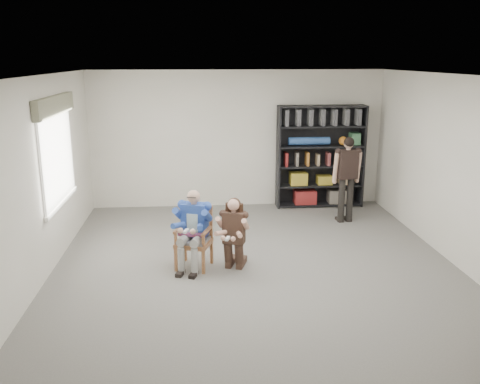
{
  "coord_description": "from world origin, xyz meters",
  "views": [
    {
      "loc": [
        -0.85,
        -6.84,
        3.04
      ],
      "look_at": [
        -0.2,
        0.6,
        1.05
      ],
      "focal_mm": 38.0,
      "sensor_mm": 36.0,
      "label": 1
    }
  ],
  "objects_px": {
    "seated_man": "(193,229)",
    "kneeling_woman": "(233,234)",
    "bookshelf": "(320,157)",
    "armchair": "(194,238)",
    "standing_man": "(347,180)"
  },
  "relations": [
    {
      "from": "armchair",
      "to": "seated_man",
      "type": "xyz_separation_m",
      "value": [
        0.0,
        -0.0,
        0.14
      ]
    },
    {
      "from": "seated_man",
      "to": "kneeling_woman",
      "type": "height_order",
      "value": "seated_man"
    },
    {
      "from": "kneeling_woman",
      "to": "bookshelf",
      "type": "height_order",
      "value": "bookshelf"
    },
    {
      "from": "seated_man",
      "to": "kneeling_woman",
      "type": "relative_size",
      "value": 1.09
    },
    {
      "from": "bookshelf",
      "to": "standing_man",
      "type": "distance_m",
      "value": 1.16
    },
    {
      "from": "armchair",
      "to": "bookshelf",
      "type": "bearing_deg",
      "value": 68.02
    },
    {
      "from": "armchair",
      "to": "kneeling_woman",
      "type": "xyz_separation_m",
      "value": [
        0.58,
        -0.12,
        0.09
      ]
    },
    {
      "from": "kneeling_woman",
      "to": "bookshelf",
      "type": "relative_size",
      "value": 0.52
    },
    {
      "from": "kneeling_woman",
      "to": "bookshelf",
      "type": "xyz_separation_m",
      "value": [
        2.04,
        3.16,
        0.51
      ]
    },
    {
      "from": "kneeling_woman",
      "to": "standing_man",
      "type": "height_order",
      "value": "standing_man"
    },
    {
      "from": "armchair",
      "to": "kneeling_woman",
      "type": "height_order",
      "value": "kneeling_woman"
    },
    {
      "from": "bookshelf",
      "to": "standing_man",
      "type": "xyz_separation_m",
      "value": [
        0.24,
        -1.11,
        -0.23
      ]
    },
    {
      "from": "seated_man",
      "to": "standing_man",
      "type": "relative_size",
      "value": 0.73
    },
    {
      "from": "seated_man",
      "to": "standing_man",
      "type": "bearing_deg",
      "value": 52.82
    },
    {
      "from": "armchair",
      "to": "bookshelf",
      "type": "height_order",
      "value": "bookshelf"
    }
  ]
}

